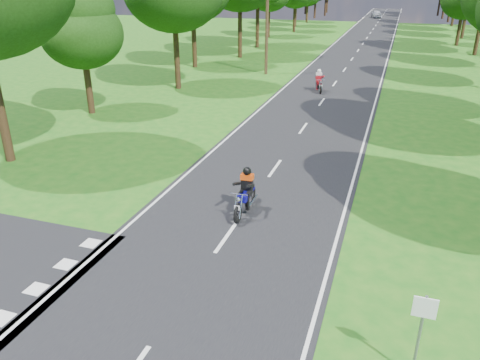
% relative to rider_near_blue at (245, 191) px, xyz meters
% --- Properties ---
extents(ground, '(160.00, 160.00, 0.00)m').
position_rel_rider_near_blue_xyz_m(ground, '(-0.03, -3.77, -0.82)').
color(ground, '#195A14').
rests_on(ground, ground).
extents(main_road, '(7.00, 140.00, 0.02)m').
position_rel_rider_near_blue_xyz_m(main_road, '(-0.03, 46.23, -0.81)').
color(main_road, black).
rests_on(main_road, ground).
extents(road_markings, '(7.40, 140.00, 0.01)m').
position_rel_rider_near_blue_xyz_m(road_markings, '(-0.17, 44.36, -0.80)').
color(road_markings, silver).
rests_on(road_markings, main_road).
extents(telegraph_pole, '(1.20, 0.26, 8.00)m').
position_rel_rider_near_blue_xyz_m(telegraph_pole, '(-6.03, 24.23, 3.25)').
color(telegraph_pole, '#382616').
rests_on(telegraph_pole, ground).
extents(road_sign, '(0.45, 0.07, 2.00)m').
position_rel_rider_near_blue_xyz_m(road_sign, '(5.47, -5.78, 0.52)').
color(road_sign, slate).
rests_on(road_sign, ground).
extents(rider_near_blue, '(0.66, 1.93, 1.60)m').
position_rel_rider_near_blue_xyz_m(rider_near_blue, '(0.00, 0.00, 0.00)').
color(rider_near_blue, '#110D96').
rests_on(rider_near_blue, main_road).
extents(rider_far_red, '(1.17, 1.94, 1.53)m').
position_rel_rider_near_blue_xyz_m(rider_far_red, '(-0.76, 19.18, -0.03)').
color(rider_far_red, maroon).
rests_on(rider_far_red, main_road).
extents(distant_car, '(2.32, 4.35, 1.41)m').
position_rel_rider_near_blue_xyz_m(distant_car, '(-1.00, 85.94, -0.10)').
color(distant_car, silver).
rests_on(distant_car, main_road).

